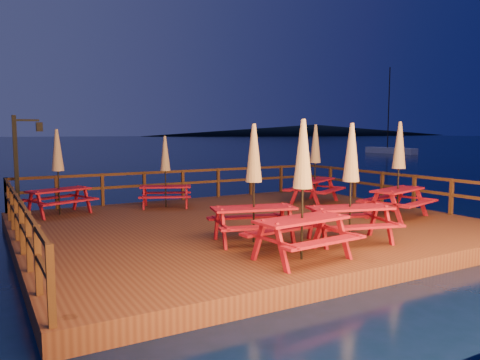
{
  "coord_description": "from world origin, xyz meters",
  "views": [
    {
      "loc": [
        -6.6,
        -11.1,
        2.92
      ],
      "look_at": [
        0.02,
        0.6,
        1.51
      ],
      "focal_mm": 35.0,
      "sensor_mm": 36.0,
      "label": 1
    }
  ],
  "objects_px": {
    "picnic_table_1": "(58,170)",
    "sailboat": "(390,151)",
    "lamp_post": "(21,155)",
    "picnic_table_0": "(165,170)",
    "picnic_table_2": "(302,187)"
  },
  "relations": [
    {
      "from": "picnic_table_1",
      "to": "picnic_table_2",
      "type": "distance_m",
      "value": 8.35
    },
    {
      "from": "picnic_table_1",
      "to": "lamp_post",
      "type": "bearing_deg",
      "value": 120.28
    },
    {
      "from": "sailboat",
      "to": "picnic_table_0",
      "type": "xyz_separation_m",
      "value": [
        -41.64,
        -28.72,
        1.25
      ]
    },
    {
      "from": "lamp_post",
      "to": "picnic_table_2",
      "type": "relative_size",
      "value": 1.09
    },
    {
      "from": "picnic_table_1",
      "to": "picnic_table_0",
      "type": "bearing_deg",
      "value": -25.25
    },
    {
      "from": "picnic_table_1",
      "to": "sailboat",
      "type": "bearing_deg",
      "value": 11.96
    },
    {
      "from": "lamp_post",
      "to": "picnic_table_2",
      "type": "bearing_deg",
      "value": -62.95
    },
    {
      "from": "picnic_table_0",
      "to": "picnic_table_2",
      "type": "bearing_deg",
      "value": -65.85
    },
    {
      "from": "picnic_table_1",
      "to": "picnic_table_2",
      "type": "bearing_deg",
      "value": -86.6
    },
    {
      "from": "lamp_post",
      "to": "picnic_table_1",
      "type": "relative_size",
      "value": 1.16
    },
    {
      "from": "sailboat",
      "to": "picnic_table_2",
      "type": "relative_size",
      "value": 4.11
    },
    {
      "from": "lamp_post",
      "to": "picnic_table_0",
      "type": "distance_m",
      "value": 4.39
    },
    {
      "from": "sailboat",
      "to": "picnic_table_0",
      "type": "height_order",
      "value": "sailboat"
    },
    {
      "from": "sailboat",
      "to": "picnic_table_1",
      "type": "bearing_deg",
      "value": -148.41
    },
    {
      "from": "sailboat",
      "to": "picnic_table_0",
      "type": "bearing_deg",
      "value": -146.14
    }
  ]
}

